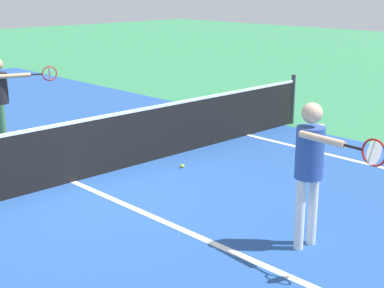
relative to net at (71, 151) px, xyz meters
name	(u,v)px	position (x,y,z in m)	size (l,w,h in m)	color
ground_plane	(73,182)	(0.00, 0.00, -0.49)	(60.00, 60.00, 0.00)	#337F51
court_surface_inbounds	(73,182)	(0.00, 0.00, -0.49)	(10.62, 24.40, 0.00)	#234C93
line_center_service	(224,248)	(0.00, -3.20, -0.49)	(0.10, 6.40, 0.01)	white
net	(71,151)	(0.00, 0.00, 0.00)	(11.24, 0.09, 1.07)	#33383D
player_near	(311,159)	(0.72, -3.83, 0.57)	(0.59, 1.21, 1.71)	white
player_far	(1,92)	(0.21, 2.65, 0.54)	(1.10, 0.78, 1.65)	#3F7247
tennis_ball_near_net	(182,166)	(1.69, -0.66, -0.46)	(0.07, 0.07, 0.07)	#CCE033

